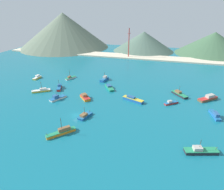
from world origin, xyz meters
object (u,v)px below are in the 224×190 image
Objects in this scene: fishing_boat_8 at (85,97)px; fishing_boat_10 at (62,132)px; fishing_boat_3 at (85,116)px; fishing_boat_6 at (215,115)px; fishing_boat_5 at (171,103)px; fishing_boat_12 at (133,99)px; fishing_boat_2 at (208,98)px; fishing_boat_14 at (179,94)px; fishing_boat_11 at (200,151)px; fishing_boat_0 at (41,90)px; radio_tower at (129,43)px; fishing_boat_7 at (104,79)px; fishing_boat_15 at (70,78)px; fishing_boat_4 at (57,98)px; fishing_boat_13 at (109,87)px; fishing_boat_1 at (37,77)px; fishing_boat_9 at (59,87)px.

fishing_boat_10 reaches higher than fishing_boat_8.
fishing_boat_6 is at bearing 16.29° from fishing_boat_3.
fishing_boat_5 is 18.51m from fishing_boat_12.
fishing_boat_14 is (-13.96, 1.63, -0.14)m from fishing_boat_2.
fishing_boat_5 is 34.68m from fishing_boat_11.
fishing_boat_0 is 96.09m from radio_tower.
fishing_boat_14 is (45.49, -10.96, -0.14)m from fishing_boat_7.
fishing_boat_10 is (-3.36, -13.58, 0.22)m from fishing_boat_3.
fishing_boat_15 is (-81.90, 9.50, -0.29)m from fishing_boat_2.
fishing_boat_0 is 14.95m from fishing_boat_4.
fishing_boat_10 is 61.30m from fishing_boat_15.
fishing_boat_8 reaches higher than fishing_boat_13.
fishing_boat_1 is 0.74× the size of fishing_boat_6.
fishing_boat_4 is at bearing -169.39° from fishing_boat_5.
fishing_boat_1 is 68.47m from fishing_boat_10.
fishing_boat_9 is (-6.00, 12.45, 0.06)m from fishing_boat_4.
fishing_boat_3 is 46.08m from fishing_boat_11.
fishing_boat_12 is at bearing -4.96° from fishing_boat_9.
fishing_boat_7 is 1.14× the size of fishing_boat_8.
fishing_boat_13 is at bearing 88.14° from fishing_boat_3.
fishing_boat_2 is at bearing 9.17° from fishing_boat_0.
fishing_boat_4 is 1.09× the size of fishing_boat_15.
fishing_boat_3 is 52.52m from fishing_boat_14.
fishing_boat_3 is 0.68× the size of fishing_boat_12.
fishing_boat_10 reaches higher than fishing_boat_0.
fishing_boat_7 reaches higher than fishing_boat_13.
fishing_boat_7 is at bearing 11.16° from fishing_boat_1.
fishing_boat_0 is at bearing -157.59° from fishing_boat_13.
fishing_boat_10 is at bearing -131.76° from fishing_boat_14.
fishing_boat_6 is at bearing -21.55° from fishing_boat_5.
radio_tower is at bearing 93.28° from fishing_boat_13.
radio_tower is (2.65, 63.39, 12.40)m from fishing_boat_7.
fishing_boat_5 is 42.94m from fishing_boat_8.
fishing_boat_7 is 28.58m from fishing_boat_8.
fishing_boat_6 is at bearing -53.02° from fishing_boat_14.
fishing_boat_10 is at bearing -95.41° from fishing_boat_13.
fishing_boat_6 is 109.93m from radio_tower.
fishing_boat_1 is at bearing -165.43° from fishing_boat_15.
fishing_boat_14 is at bearing -60.05° from radio_tower.
fishing_boat_2 is 1.13× the size of fishing_boat_6.
fishing_boat_9 is at bearing 121.03° from fishing_boat_10.
fishing_boat_7 is 14.08m from fishing_boat_13.
fishing_boat_11 reaches higher than fishing_boat_1.
fishing_boat_13 is (-52.67, 17.55, -0.14)m from fishing_boat_6.
fishing_boat_12 is at bearing -46.76° from fishing_boat_7.
fishing_boat_4 is at bearing -159.87° from fishing_boat_14.
fishing_boat_2 is at bearing 78.70° from fishing_boat_11.
fishing_boat_0 is 38.91m from fishing_boat_3.
fishing_boat_13 is (35.18, 14.51, 0.01)m from fishing_boat_0.
fishing_boat_14 reaches higher than fishing_boat_4.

